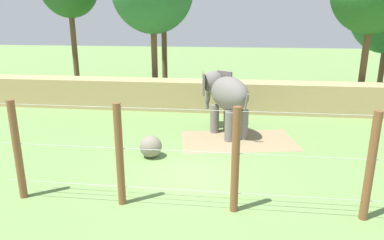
% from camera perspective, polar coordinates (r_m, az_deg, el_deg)
% --- Properties ---
extents(ground_plane, '(120.00, 120.00, 0.00)m').
position_cam_1_polar(ground_plane, '(14.49, 0.11, -8.87)').
color(ground_plane, '#6B8E4C').
extents(dirt_patch, '(6.26, 4.36, 0.01)m').
position_cam_1_polar(dirt_patch, '(18.50, 7.37, -3.26)').
color(dirt_patch, '#937F5B').
rests_on(dirt_patch, ground).
extents(embankment_wall, '(36.00, 1.80, 1.98)m').
position_cam_1_polar(embankment_wall, '(24.04, 3.14, 3.89)').
color(embankment_wall, tan).
rests_on(embankment_wall, ground).
extents(elephant, '(3.16, 3.89, 3.21)m').
position_cam_1_polar(elephant, '(18.96, 5.46, 3.96)').
color(elephant, slate).
rests_on(elephant, ground).
extents(enrichment_ball, '(1.00, 1.00, 1.00)m').
position_cam_1_polar(enrichment_ball, '(16.23, -6.59, -4.22)').
color(enrichment_ball, gray).
rests_on(enrichment_ball, ground).
extents(cable_fence, '(12.44, 0.26, 3.53)m').
position_cam_1_polar(cable_fence, '(11.56, -1.94, -6.09)').
color(cable_fence, brown).
rests_on(cable_fence, ground).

